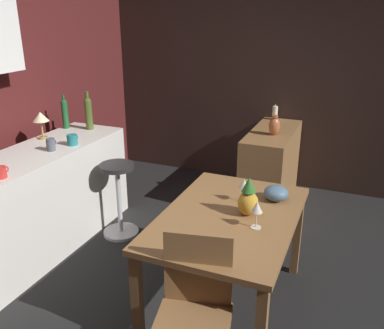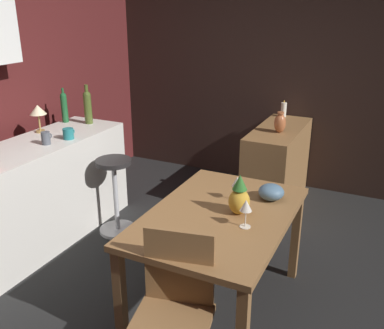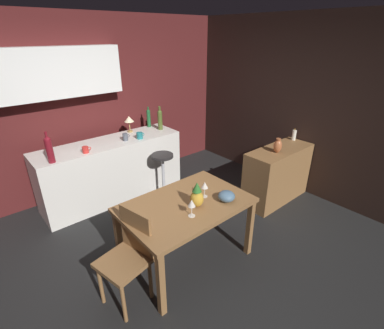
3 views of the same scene
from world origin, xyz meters
name	(u,v)px [view 3 (image 3 of 3)]	position (x,y,z in m)	size (l,w,h in m)	color
ground_plane	(168,252)	(0.00, 0.00, 0.00)	(9.00, 9.00, 0.00)	black
wall_kitchen_back	(77,102)	(-0.06, 2.08, 1.41)	(5.20, 0.33, 2.60)	#4C1919
wall_side_right	(284,104)	(2.55, 0.30, 1.30)	(0.10, 4.40, 2.60)	#33231E
dining_table	(186,210)	(0.09, -0.22, 0.65)	(1.30, 0.87, 0.74)	olive
kitchen_counter	(113,170)	(0.12, 1.56, 0.45)	(2.10, 0.60, 0.90)	silver
sideboard_cabinet	(277,174)	(1.94, -0.11, 0.41)	(1.10, 0.44, 0.82)	olive
chair_near_window	(128,254)	(-0.61, -0.26, 0.51)	(0.47, 0.47, 0.92)	olive
bar_stool	(163,175)	(0.68, 1.04, 0.38)	(0.34, 0.34, 0.71)	#262323
wine_glass_left	(205,186)	(0.32, -0.25, 0.87)	(0.07, 0.07, 0.17)	silver
wine_glass_right	(192,204)	(-0.01, -0.43, 0.88)	(0.07, 0.07, 0.18)	silver
pineapple_centerpiece	(197,196)	(0.14, -0.33, 0.85)	(0.14, 0.14, 0.27)	gold
fruit_bowl	(226,196)	(0.44, -0.46, 0.79)	(0.18, 0.18, 0.11)	slate
wine_bottle_green	(149,117)	(0.95, 1.78, 1.06)	(0.06, 0.06, 0.34)	#1E592D
wine_bottle_olive	(160,119)	(1.01, 1.54, 1.08)	(0.07, 0.07, 0.38)	#475623
wine_bottle_ruby	(49,149)	(-0.72, 1.34, 1.08)	(0.08, 0.08, 0.39)	maroon
cup_slate	(125,137)	(0.33, 1.45, 0.95)	(0.11, 0.07, 0.11)	#515660
cup_red	(86,150)	(-0.29, 1.37, 0.94)	(0.12, 0.08, 0.08)	red
cup_teal	(140,136)	(0.53, 1.38, 0.95)	(0.13, 0.09, 0.09)	teal
counter_lamp	(129,120)	(0.58, 1.75, 1.10)	(0.15, 0.15, 0.25)	#A58447
pillar_candle_tall	(294,135)	(2.41, -0.02, 0.90)	(0.06, 0.06, 0.18)	white
vase_copper	(278,146)	(1.79, -0.15, 0.92)	(0.11, 0.11, 0.20)	#B26038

